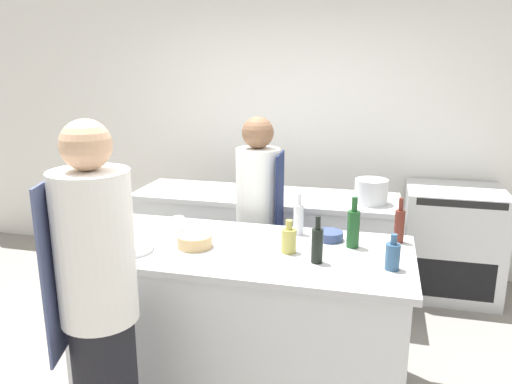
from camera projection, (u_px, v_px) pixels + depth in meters
ground_plane at (243, 383)px, 3.20m from camera, size 16.00×16.00×0.00m
wall_back at (301, 126)px, 4.85m from camera, size 8.00×0.06×2.80m
prep_counter at (242, 317)px, 3.09m from camera, size 2.00×0.91×0.93m
pass_counter at (264, 247)px, 4.27m from camera, size 2.19×0.65×0.93m
oven_range at (451, 242)px, 4.37m from camera, size 0.81×0.69×0.95m
chef_at_prep_near at (99, 304)px, 2.37m from camera, size 0.42×0.40×1.76m
chef_at_stove at (258, 224)px, 3.73m from camera, size 0.34×0.32×1.63m
bottle_olive_oil at (289, 240)px, 2.87m from camera, size 0.09×0.09×0.19m
bottle_vinegar at (399, 225)px, 3.02m from camera, size 0.06×0.06×0.28m
bottle_wine at (353, 227)px, 2.94m from camera, size 0.07×0.07×0.31m
bottle_cooking_oil at (317, 244)px, 2.71m from camera, size 0.06×0.06×0.27m
bottle_sauce at (299, 218)px, 3.17m from camera, size 0.07×0.07×0.27m
bottle_water at (393, 256)px, 2.63m from camera, size 0.08×0.08×0.20m
bowl_mixing_large at (195, 241)px, 2.96m from camera, size 0.21×0.21×0.07m
bowl_prep_small at (330, 236)px, 3.08m from camera, size 0.17×0.17×0.06m
bowl_ceramic_blue at (129, 246)px, 2.90m from camera, size 0.28×0.28×0.05m
cup at (179, 224)px, 3.22m from camera, size 0.07×0.07×0.10m
cutting_board at (136, 231)px, 3.22m from camera, size 0.34×0.25×0.01m
stockpot at (371, 191)px, 3.86m from camera, size 0.25×0.25×0.19m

